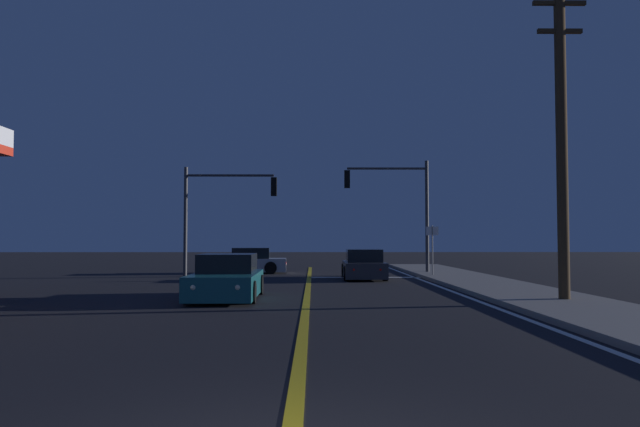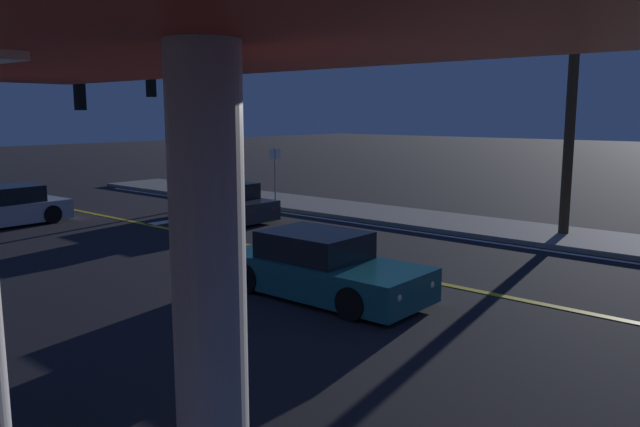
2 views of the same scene
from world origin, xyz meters
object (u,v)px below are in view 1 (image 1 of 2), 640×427
(car_side_waiting_charcoal, at_px, (364,266))
(street_sign_corner, at_px, (432,243))
(car_distant_tail_teal, at_px, (227,279))
(traffic_signal_near_right, at_px, (397,198))
(traffic_signal_far_left, at_px, (221,202))
(car_far_approaching_silver, at_px, (248,262))
(utility_pole_right, at_px, (562,136))

(car_side_waiting_charcoal, height_order, street_sign_corner, street_sign_corner)
(street_sign_corner, bearing_deg, car_distant_tail_teal, -130.60)
(car_distant_tail_teal, height_order, traffic_signal_near_right, traffic_signal_near_right)
(traffic_signal_far_left, distance_m, street_sign_corner, 10.26)
(car_far_approaching_silver, xyz_separation_m, traffic_signal_far_left, (-1.02, -2.68, 2.99))
(car_distant_tail_teal, bearing_deg, utility_pole_right, 169.34)
(car_distant_tail_teal, xyz_separation_m, street_sign_corner, (8.09, 9.44, 1.05))
(car_distant_tail_teal, relative_size, street_sign_corner, 1.88)
(utility_pole_right, height_order, street_sign_corner, utility_pole_right)
(utility_pole_right, bearing_deg, car_far_approaching_silver, 124.31)
(car_side_waiting_charcoal, xyz_separation_m, traffic_signal_near_right, (1.99, 3.40, 3.31))
(car_distant_tail_teal, relative_size, traffic_signal_far_left, 0.86)
(utility_pole_right, xyz_separation_m, street_sign_corner, (-1.40, 11.10, -3.03))
(car_side_waiting_charcoal, xyz_separation_m, traffic_signal_far_left, (-6.75, 2.00, 2.99))
(car_far_approaching_silver, bearing_deg, traffic_signal_near_right, -101.81)
(car_distant_tail_teal, xyz_separation_m, traffic_signal_near_right, (6.86, 12.24, 3.31))
(car_far_approaching_silver, height_order, utility_pole_right, utility_pole_right)
(traffic_signal_near_right, relative_size, street_sign_corner, 2.39)
(car_distant_tail_teal, bearing_deg, street_sign_corner, -131.38)
(car_side_waiting_charcoal, distance_m, street_sign_corner, 3.44)
(traffic_signal_near_right, bearing_deg, utility_pole_right, 100.74)
(car_far_approaching_silver, distance_m, car_distant_tail_teal, 13.55)
(car_distant_tail_teal, bearing_deg, traffic_signal_far_left, -80.91)
(car_far_approaching_silver, height_order, traffic_signal_far_left, traffic_signal_far_left)
(traffic_signal_near_right, bearing_deg, traffic_signal_far_left, 9.10)
(car_distant_tail_teal, relative_size, utility_pole_right, 0.51)
(car_side_waiting_charcoal, relative_size, street_sign_corner, 1.73)
(traffic_signal_near_right, height_order, utility_pole_right, utility_pole_right)
(car_far_approaching_silver, xyz_separation_m, street_sign_corner, (8.96, -4.08, 1.05))
(traffic_signal_far_left, height_order, utility_pole_right, utility_pole_right)
(car_far_approaching_silver, distance_m, car_side_waiting_charcoal, 7.40)
(car_distant_tail_teal, height_order, car_side_waiting_charcoal, same)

